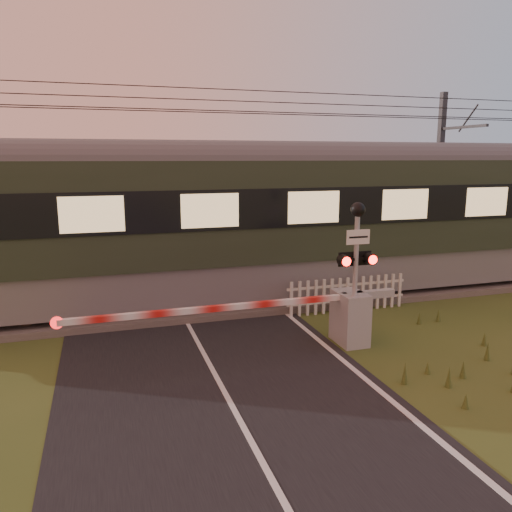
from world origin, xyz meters
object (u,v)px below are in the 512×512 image
object	(u,v)px
crossing_signal	(356,249)
catenary_mast	(439,179)
picket_fence	(347,294)
boom_gate	(336,316)

from	to	relation	value
crossing_signal	catenary_mast	bearing A→B (deg)	43.02
picket_fence	catenary_mast	distance (m)	7.79
boom_gate	picket_fence	bearing A→B (deg)	56.80
picket_fence	catenary_mast	size ratio (longest dim) A/B	0.54
boom_gate	crossing_signal	bearing A→B (deg)	-45.03
crossing_signal	picket_fence	bearing A→B (deg)	65.28
boom_gate	catenary_mast	size ratio (longest dim) A/B	1.14
boom_gate	picket_fence	xyz separation A→B (m)	(1.42, 2.17, -0.19)
boom_gate	catenary_mast	world-z (taller)	catenary_mast
picket_fence	catenary_mast	bearing A→B (deg)	34.84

